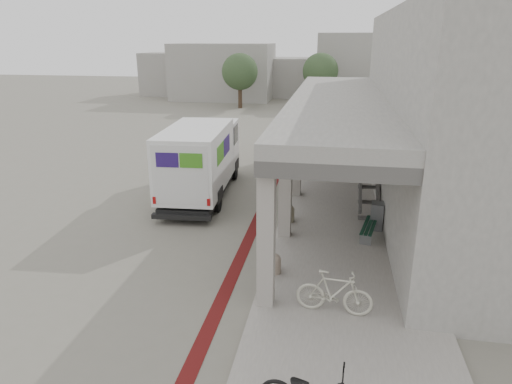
% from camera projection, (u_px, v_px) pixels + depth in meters
% --- Properties ---
extents(ground, '(120.00, 120.00, 0.00)m').
position_uv_depth(ground, '(217.00, 240.00, 14.38)').
color(ground, slate).
rests_on(ground, ground).
extents(bike_lane_stripe, '(0.35, 40.00, 0.01)m').
position_uv_depth(bike_lane_stripe, '(258.00, 218.00, 16.09)').
color(bike_lane_stripe, '#531010').
rests_on(bike_lane_stripe, ground).
extents(sidewalk, '(4.40, 28.00, 0.12)m').
position_uv_depth(sidewalk, '(345.00, 247.00, 13.72)').
color(sidewalk, gray).
rests_on(sidewalk, ground).
extents(transit_building, '(7.60, 17.00, 7.00)m').
position_uv_depth(transit_building, '(429.00, 115.00, 16.40)').
color(transit_building, gray).
rests_on(transit_building, ground).
extents(distant_backdrop, '(28.00, 10.00, 6.50)m').
position_uv_depth(distant_backdrop, '(275.00, 72.00, 47.47)').
color(distant_backdrop, gray).
rests_on(distant_backdrop, ground).
extents(tree_left, '(3.20, 3.20, 4.80)m').
position_uv_depth(tree_left, '(240.00, 72.00, 40.30)').
color(tree_left, '#38281C').
rests_on(tree_left, ground).
extents(tree_mid, '(3.20, 3.20, 4.80)m').
position_uv_depth(tree_mid, '(320.00, 71.00, 41.04)').
color(tree_mid, '#38281C').
rests_on(tree_mid, ground).
extents(tree_right, '(3.20, 3.20, 4.80)m').
position_uv_depth(tree_right, '(415.00, 73.00, 38.83)').
color(tree_right, '#38281C').
rests_on(tree_right, ground).
extents(fedex_truck, '(2.51, 6.87, 2.88)m').
position_uv_depth(fedex_truck, '(201.00, 158.00, 18.02)').
color(fedex_truck, black).
rests_on(fedex_truck, ground).
extents(bench, '(0.67, 1.66, 0.38)m').
position_uv_depth(bench, '(369.00, 228.00, 14.27)').
color(bench, slate).
rests_on(bench, sidewalk).
extents(bollard_near, '(0.37, 0.37, 0.55)m').
position_uv_depth(bollard_near, '(274.00, 263.00, 12.04)').
color(bollard_near, gray).
rests_on(bollard_near, sidewalk).
extents(bollard_far, '(0.41, 0.41, 0.62)m').
position_uv_depth(bollard_far, '(288.00, 213.00, 15.41)').
color(bollard_far, gray).
rests_on(bollard_far, sidewalk).
extents(utility_cabinet, '(0.45, 0.57, 0.88)m').
position_uv_depth(utility_cabinet, '(377.00, 216.00, 14.79)').
color(utility_cabinet, slate).
rests_on(utility_cabinet, sidewalk).
extents(bicycle_cream, '(1.77, 0.64, 1.04)m').
position_uv_depth(bicycle_cream, '(334.00, 292.00, 10.19)').
color(bicycle_cream, '#BBB8A4').
rests_on(bicycle_cream, sidewalk).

